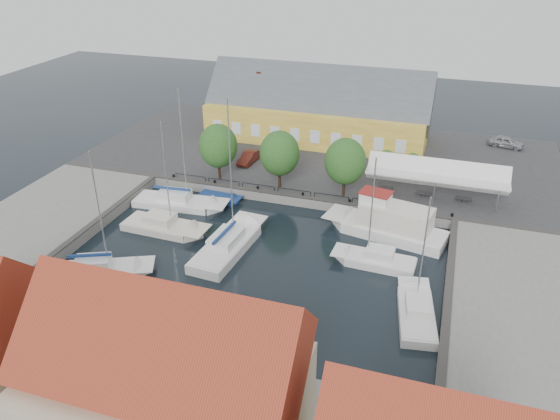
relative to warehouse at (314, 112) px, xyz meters
name	(u,v)px	position (x,y,z in m)	size (l,w,h in m)	color
ground	(259,255)	(2.60, -28.36, -4.43)	(140.00, 140.00, 0.00)	black
north_quay	(322,157)	(2.60, -5.36, -3.93)	(56.00, 26.00, 1.00)	#2D2D30
west_quay	(39,223)	(-19.40, -30.36, -3.93)	(12.00, 24.00, 1.00)	slate
east_quay	(527,311)	(24.60, -30.36, -3.93)	(12.00, 24.00, 1.00)	slate
quay_edge_fittings	(276,220)	(2.62, -23.61, -3.37)	(56.00, 24.72, 0.40)	#383533
warehouse	(314,112)	(0.00, 0.00, 0.00)	(28.56, 14.00, 9.55)	gold
tent_canopy	(437,174)	(16.60, -13.86, -0.74)	(14.00, 4.00, 2.83)	white
quay_trees	(280,153)	(0.60, -16.36, 0.45)	(18.20, 4.20, 6.30)	black
car_silver	(506,142)	(24.25, 3.68, -2.70)	(1.72, 4.29, 1.46)	#989A9F
car_red	(249,157)	(-4.96, -11.05, -2.76)	(1.41, 4.05, 1.33)	#541C13
center_sailboat	(228,246)	(-0.33, -28.43, -4.07)	(3.87, 10.83, 14.33)	white
trawler	(389,226)	(13.07, -21.38, -3.41)	(12.09, 5.69, 5.00)	white
east_boat_a	(376,262)	(12.72, -26.73, -4.17)	(7.41, 2.77, 10.46)	white
east_boat_c	(416,314)	(16.74, -32.89, -4.17)	(3.74, 8.21, 10.25)	white
west_boat_a	(179,203)	(-8.66, -22.00, -4.16)	(10.26, 3.70, 13.09)	white
west_boat_b	(164,228)	(-7.60, -27.09, -4.17)	(8.70, 3.25, 11.65)	silver
west_boat_d	(99,272)	(-9.15, -35.47, -4.16)	(8.98, 5.95, 11.69)	white
launch_sw	(70,298)	(-9.35, -39.14, -4.34)	(4.61, 3.40, 0.98)	white
launch_nw	(219,199)	(-5.23, -19.49, -4.34)	(4.99, 2.24, 0.88)	navy
townhouses	(128,408)	(4.52, -51.60, 1.40)	(36.30, 8.50, 12.00)	beige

